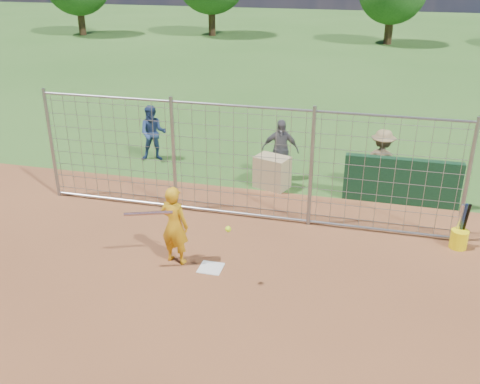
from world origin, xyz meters
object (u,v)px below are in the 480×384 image
(batter, at_px, (174,225))
(equipment_bin, at_px, (272,172))
(bystander_c, at_px, (381,161))
(bucket_with_bats, at_px, (459,237))
(bystander_a, at_px, (153,133))
(bystander_b, at_px, (280,150))

(batter, xyz_separation_m, equipment_bin, (1.06, 3.89, -0.37))
(bystander_c, relative_size, bucket_with_bats, 1.61)
(bystander_a, bearing_deg, bystander_c, -22.82)
(bystander_b, bearing_deg, bystander_a, 167.35)
(batter, bearing_deg, bucket_with_bats, -149.61)
(bystander_b, bearing_deg, batter, -109.01)
(bystander_b, xyz_separation_m, bystander_c, (2.48, -0.16, -0.01))
(batter, xyz_separation_m, bystander_b, (1.14, 4.44, 0.03))
(bystander_b, xyz_separation_m, bucket_with_bats, (4.07, -2.57, -0.55))
(bystander_b, relative_size, equipment_bin, 1.99)
(bystander_a, bearing_deg, equipment_bin, -33.11)
(bystander_a, distance_m, bystander_b, 3.70)
(bystander_a, xyz_separation_m, bystander_c, (6.14, -0.68, 0.01))
(bystander_c, height_order, equipment_bin, bystander_c)
(bystander_c, bearing_deg, batter, 57.74)
(bystander_c, bearing_deg, bucket_with_bats, 131.39)
(bystander_a, xyz_separation_m, equipment_bin, (3.57, -1.07, -0.38))
(batter, xyz_separation_m, bucket_with_bats, (5.21, 1.87, -0.52))
(batter, bearing_deg, bystander_c, -119.68)
(batter, relative_size, bystander_a, 0.99)
(equipment_bin, bearing_deg, bystander_b, 99.75)
(bucket_with_bats, bearing_deg, bystander_a, 158.23)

